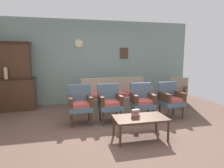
% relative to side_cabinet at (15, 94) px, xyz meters
% --- Properties ---
extents(ground_plane, '(7.68, 7.68, 0.00)m').
position_rel_side_cabinet_xyz_m(ground_plane, '(2.49, -2.25, -0.47)').
color(ground_plane, brown).
extents(wall_back_with_decor, '(6.40, 0.09, 2.70)m').
position_rel_side_cabinet_xyz_m(wall_back_with_decor, '(2.49, 0.38, 0.89)').
color(wall_back_with_decor, gray).
rests_on(wall_back_with_decor, ground).
extents(side_cabinet, '(1.16, 0.55, 0.93)m').
position_rel_side_cabinet_xyz_m(side_cabinet, '(0.00, 0.00, 0.00)').
color(side_cabinet, '#472D1E').
rests_on(side_cabinet, ground).
extents(cabinet_upper_hutch, '(0.99, 0.38, 1.03)m').
position_rel_side_cabinet_xyz_m(cabinet_upper_hutch, '(0.00, 0.08, 0.98)').
color(cabinet_upper_hutch, '#472D1E').
rests_on(cabinet_upper_hutch, side_cabinet).
extents(vase_on_cabinet, '(0.10, 0.10, 0.32)m').
position_rel_side_cabinet_xyz_m(vase_on_cabinet, '(-0.15, -0.19, 0.63)').
color(vase_on_cabinet, tan).
rests_on(vase_on_cabinet, side_cabinet).
extents(floral_couch, '(2.03, 0.94, 0.90)m').
position_rel_side_cabinet_xyz_m(floral_couch, '(2.87, -0.58, -0.14)').
color(floral_couch, gray).
rests_on(floral_couch, ground).
extents(armchair_near_couch_end, '(0.53, 0.50, 0.90)m').
position_rel_side_cabinet_xyz_m(armchair_near_couch_end, '(1.77, -1.59, 0.03)').
color(armchair_near_couch_end, slate).
rests_on(armchair_near_couch_end, ground).
extents(armchair_near_cabinet, '(0.53, 0.50, 0.90)m').
position_rel_side_cabinet_xyz_m(armchair_near_cabinet, '(2.46, -1.62, 0.03)').
color(armchair_near_cabinet, slate).
rests_on(armchair_near_cabinet, ground).
extents(armchair_by_doorway, '(0.55, 0.53, 0.90)m').
position_rel_side_cabinet_xyz_m(armchair_by_doorway, '(3.26, -1.66, 0.03)').
color(armchair_by_doorway, slate).
rests_on(armchair_by_doorway, ground).
extents(armchair_row_middle, '(0.57, 0.54, 0.90)m').
position_rel_side_cabinet_xyz_m(armchair_row_middle, '(4.04, -1.65, 0.03)').
color(armchair_row_middle, slate).
rests_on(armchair_row_middle, ground).
extents(wingback_chair_by_fireplace, '(0.71, 0.71, 0.90)m').
position_rel_side_cabinet_xyz_m(wingback_chair_by_fireplace, '(4.78, -0.81, 0.03)').
color(wingback_chair_by_fireplace, gray).
rests_on(wingback_chair_by_fireplace, ground).
extents(coffee_table, '(1.00, 0.56, 0.42)m').
position_rel_side_cabinet_xyz_m(coffee_table, '(2.82, -2.68, -0.09)').
color(coffee_table, '#472D1E').
rests_on(coffee_table, ground).
extents(book_stack_on_table, '(0.16, 0.12, 0.15)m').
position_rel_side_cabinet_xyz_m(book_stack_on_table, '(2.73, -2.65, 0.03)').
color(book_stack_on_table, '#9E6554').
rests_on(book_stack_on_table, coffee_table).
extents(floor_vase_by_wall, '(0.24, 0.24, 0.73)m').
position_rel_side_cabinet_xyz_m(floor_vase_by_wall, '(5.34, -0.10, -0.10)').
color(floor_vase_by_wall, brown).
rests_on(floor_vase_by_wall, ground).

